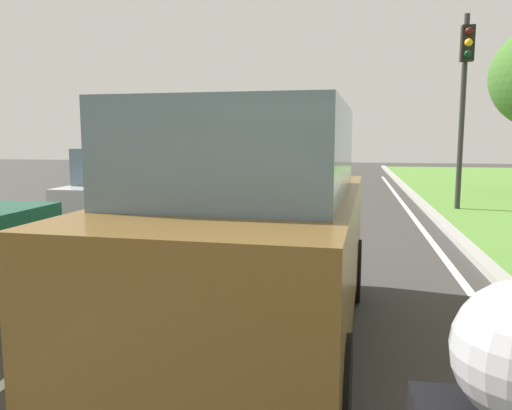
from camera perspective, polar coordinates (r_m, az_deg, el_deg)
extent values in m
plane|color=#383533|center=(10.52, -0.80, -3.28)|extent=(60.00, 60.00, 0.00)
cube|color=silver|center=(10.67, -4.49, -3.12)|extent=(0.12, 32.00, 0.01)
cube|color=silver|center=(10.43, 19.02, -3.77)|extent=(0.12, 32.00, 0.01)
cube|color=#9E9B93|center=(10.51, 21.74, -3.51)|extent=(0.24, 48.00, 0.12)
cube|color=brown|center=(4.86, -0.26, -5.06)|extent=(2.07, 4.57, 1.10)
cube|color=slate|center=(4.59, -0.70, 6.17)|extent=(1.80, 2.76, 0.80)
cylinder|color=black|center=(6.65, -4.66, -6.46)|extent=(0.25, 0.77, 0.76)
cylinder|color=black|center=(6.36, 10.68, -7.22)|extent=(0.25, 0.77, 0.76)
cylinder|color=black|center=(3.99, -18.50, -16.71)|extent=(0.25, 0.77, 0.76)
cylinder|color=black|center=(3.49, 8.62, -20.09)|extent=(0.25, 0.77, 0.76)
cylinder|color=black|center=(6.68, -24.29, -7.59)|extent=(0.22, 0.64, 0.64)
cube|color=#B7BABF|center=(10.67, -13.28, 0.48)|extent=(1.64, 3.70, 0.80)
cube|color=slate|center=(10.38, -13.96, 4.37)|extent=(1.48, 1.90, 0.68)
cylinder|color=black|center=(12.17, -14.09, -0.58)|extent=(0.22, 0.60, 0.60)
cylinder|color=black|center=(11.62, -7.31, -0.79)|extent=(0.22, 0.60, 0.60)
cylinder|color=black|center=(9.97, -20.11, -2.61)|extent=(0.22, 0.60, 0.60)
cylinder|color=black|center=(9.29, -12.07, -3.03)|extent=(0.22, 0.60, 0.60)
cylinder|color=#2D2D2D|center=(14.72, 22.10, 9.37)|extent=(0.14, 0.14, 5.15)
cube|color=black|center=(14.70, 22.63, 16.39)|extent=(0.32, 0.24, 0.90)
sphere|color=#3F0F0F|center=(14.62, 22.80, 17.54)|extent=(0.20, 0.20, 0.20)
sphere|color=#F2AD19|center=(14.58, 22.74, 16.46)|extent=(0.20, 0.20, 0.20)
sphere|color=black|center=(14.53, 22.68, 15.37)|extent=(0.20, 0.20, 0.20)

